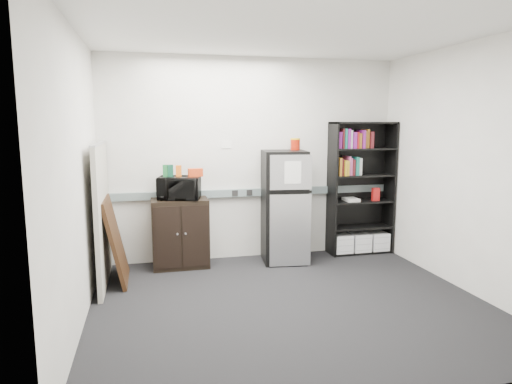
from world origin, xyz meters
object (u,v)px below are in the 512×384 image
Objects in this scene: refrigerator at (284,207)px; microwave at (179,188)px; cabinet at (180,233)px; bookshelf at (361,189)px; cubicle_partition at (102,214)px.

microwave is at bearing -175.90° from refrigerator.
microwave is (0.00, -0.02, 0.58)m from cabinet.
cabinet is at bearing 103.37° from microwave.
cubicle_partition is at bearing -171.94° from bookshelf.
bookshelf is 2.58m from cabinet.
bookshelf is at bearing 13.84° from refrigerator.
cubicle_partition is (-3.43, -0.49, -0.10)m from bookshelf.
bookshelf is at bearing 1.46° from cabinet.
cubicle_partition is 2.29m from refrigerator.
bookshelf is 1.25× the size of refrigerator.
bookshelf is 2.09× the size of cabinet.
cubicle_partition is 1.06m from cabinet.
cabinet is at bearing -178.54° from bookshelf.
refrigerator is at bearing 8.58° from cubicle_partition.
cabinet is (-2.53, -0.06, -0.47)m from bookshelf.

